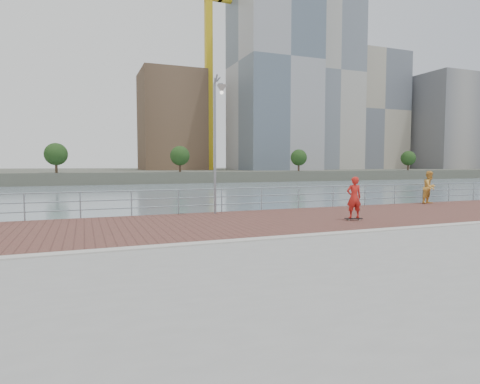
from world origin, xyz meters
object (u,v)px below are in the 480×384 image
object	(u,v)px
street_lamp	(218,120)
bystander	(430,187)
skateboarder	(354,197)
guardrail	(200,198)

from	to	relation	value
street_lamp	bystander	xyz separation A→B (m)	(12.69, 0.33, -3.24)
street_lamp	skateboarder	size ratio (longest dim) A/B	3.56
skateboarder	bystander	bearing A→B (deg)	-140.24
bystander	street_lamp	bearing A→B (deg)	169.06
guardrail	bystander	world-z (taller)	bystander
skateboarder	bystander	size ratio (longest dim) A/B	0.90
street_lamp	bystander	world-z (taller)	street_lamp
street_lamp	skateboarder	distance (m)	6.64
guardrail	bystander	xyz separation A→B (m)	(13.23, -0.61, 0.25)
bystander	skateboarder	bearing A→B (deg)	-166.38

